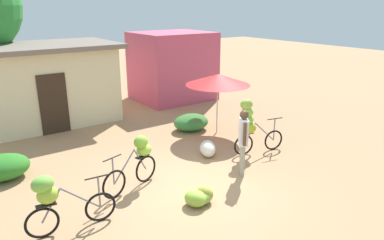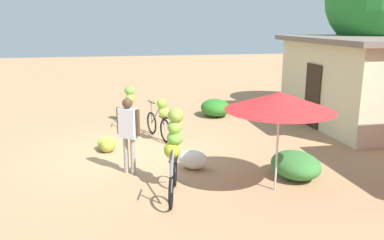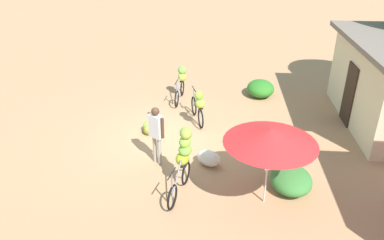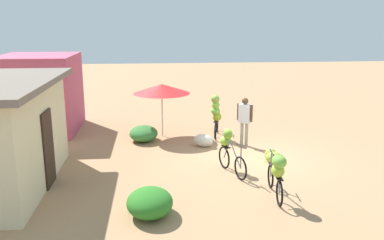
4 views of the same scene
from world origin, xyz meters
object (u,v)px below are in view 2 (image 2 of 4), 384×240
(bicycle_leftmost, at_px, (130,102))
(bicycle_near_pile, at_px, (161,116))
(produce_sack, at_px, (193,160))
(building_low, at_px, (355,81))
(banana_pile_on_ground, at_px, (107,145))
(bicycle_center_loaded, at_px, (174,144))
(person_vendor, at_px, (128,128))
(market_umbrella, at_px, (280,101))

(bicycle_leftmost, distance_m, bicycle_near_pile, 2.22)
(produce_sack, bearing_deg, bicycle_leftmost, -164.98)
(building_low, distance_m, banana_pile_on_ground, 8.03)
(bicycle_near_pile, xyz_separation_m, bicycle_center_loaded, (3.47, -0.16, 0.25))
(bicycle_center_loaded, xyz_separation_m, produce_sack, (-1.04, 0.59, -0.73))
(bicycle_leftmost, relative_size, bicycle_center_loaded, 1.03)
(building_low, bearing_deg, banana_pile_on_ground, -81.29)
(bicycle_near_pile, relative_size, bicycle_center_loaded, 0.97)
(bicycle_center_loaded, bearing_deg, bicycle_leftmost, -173.67)
(building_low, relative_size, person_vendor, 3.15)
(banana_pile_on_ground, bearing_deg, bicycle_center_loaded, 25.69)
(banana_pile_on_ground, xyz_separation_m, produce_sack, (1.74, 1.93, 0.06))
(banana_pile_on_ground, bearing_deg, building_low, 98.71)
(building_low, distance_m, market_umbrella, 6.33)
(market_umbrella, bearing_deg, building_low, 134.20)
(bicycle_leftmost, relative_size, bicycle_near_pile, 1.06)
(banana_pile_on_ground, distance_m, person_vendor, 2.00)
(building_low, distance_m, bicycle_leftmost, 7.32)
(building_low, height_order, banana_pile_on_ground, building_low)
(market_umbrella, height_order, person_vendor, market_umbrella)
(building_low, bearing_deg, bicycle_near_pile, -85.32)
(bicycle_center_loaded, relative_size, banana_pile_on_ground, 2.12)
(bicycle_leftmost, xyz_separation_m, banana_pile_on_ground, (2.76, -0.72, -0.57))
(market_umbrella, bearing_deg, person_vendor, -117.86)
(bicycle_leftmost, xyz_separation_m, bicycle_near_pile, (2.08, 0.78, -0.04))
(produce_sack, bearing_deg, bicycle_center_loaded, -29.64)
(bicycle_leftmost, xyz_separation_m, bicycle_center_loaded, (5.55, 0.62, 0.21))
(market_umbrella, bearing_deg, bicycle_near_pile, -155.05)
(person_vendor, bearing_deg, bicycle_near_pile, 157.53)
(banana_pile_on_ground, xyz_separation_m, person_vendor, (1.72, 0.51, 0.88))
(person_vendor, bearing_deg, produce_sack, 89.30)
(bicycle_leftmost, height_order, produce_sack, bicycle_leftmost)
(building_low, xyz_separation_m, produce_sack, (2.94, -5.91, -1.21))
(building_low, bearing_deg, person_vendor, -68.27)
(banana_pile_on_ground, bearing_deg, bicycle_leftmost, 165.33)
(building_low, bearing_deg, bicycle_leftmost, -102.38)
(building_low, height_order, produce_sack, building_low)
(bicycle_leftmost, relative_size, person_vendor, 1.00)
(produce_sack, bearing_deg, person_vendor, -90.70)
(bicycle_near_pile, bearing_deg, bicycle_leftmost, -159.48)
(market_umbrella, xyz_separation_m, produce_sack, (-1.46, -1.38, -1.59))
(produce_sack, distance_m, person_vendor, 1.65)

